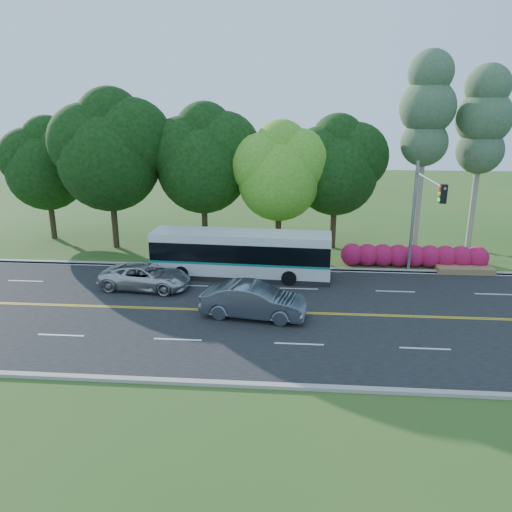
# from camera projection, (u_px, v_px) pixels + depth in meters

# --- Properties ---
(ground) EXTENTS (120.00, 120.00, 0.00)m
(ground) POSITION_uv_depth(u_px,v_px,m) (309.00, 313.00, 25.53)
(ground) COLOR #2B551C
(ground) RESTS_ON ground
(road) EXTENTS (60.00, 14.00, 0.02)m
(road) POSITION_uv_depth(u_px,v_px,m) (309.00, 313.00, 25.53)
(road) COLOR black
(road) RESTS_ON ground
(curb_north) EXTENTS (60.00, 0.30, 0.15)m
(curb_north) POSITION_uv_depth(u_px,v_px,m) (306.00, 268.00, 32.33)
(curb_north) COLOR #A19A91
(curb_north) RESTS_ON ground
(curb_south) EXTENTS (60.00, 0.30, 0.15)m
(curb_south) POSITION_uv_depth(u_px,v_px,m) (313.00, 388.00, 18.69)
(curb_south) COLOR #A19A91
(curb_south) RESTS_ON ground
(grass_verge) EXTENTS (60.00, 4.00, 0.10)m
(grass_verge) POSITION_uv_depth(u_px,v_px,m) (306.00, 260.00, 34.10)
(grass_verge) COLOR #2B551C
(grass_verge) RESTS_ON ground
(lane_markings) EXTENTS (57.60, 13.82, 0.00)m
(lane_markings) POSITION_uv_depth(u_px,v_px,m) (307.00, 313.00, 25.53)
(lane_markings) COLOR gold
(lane_markings) RESTS_ON road
(tree_row) EXTENTS (44.70, 9.10, 13.84)m
(tree_row) POSITION_uv_depth(u_px,v_px,m) (236.00, 156.00, 35.54)
(tree_row) COLOR #2E2114
(tree_row) RESTS_ON ground
(bougainvillea_hedge) EXTENTS (9.50, 2.25, 1.50)m
(bougainvillea_hedge) POSITION_uv_depth(u_px,v_px,m) (417.00, 257.00, 32.55)
(bougainvillea_hedge) COLOR maroon
(bougainvillea_hedge) RESTS_ON ground
(traffic_signal) EXTENTS (0.42, 6.10, 7.00)m
(traffic_signal) POSITION_uv_depth(u_px,v_px,m) (422.00, 205.00, 28.83)
(traffic_signal) COLOR gray
(traffic_signal) RESTS_ON ground
(transit_bus) EXTENTS (10.98, 2.96, 2.84)m
(transit_bus) POSITION_uv_depth(u_px,v_px,m) (241.00, 255.00, 30.48)
(transit_bus) COLOR silver
(transit_bus) RESTS_ON road
(sedan) EXTENTS (5.43, 2.53, 1.72)m
(sedan) POSITION_uv_depth(u_px,v_px,m) (254.00, 301.00, 24.85)
(sedan) COLOR slate
(sedan) RESTS_ON road
(suv) EXTENTS (5.36, 2.88, 1.43)m
(suv) POSITION_uv_depth(u_px,v_px,m) (146.00, 277.00, 28.78)
(suv) COLOR #B8BABD
(suv) RESTS_ON road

